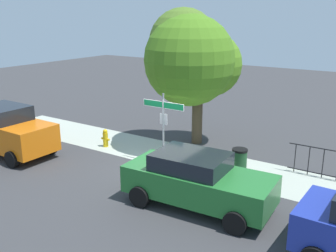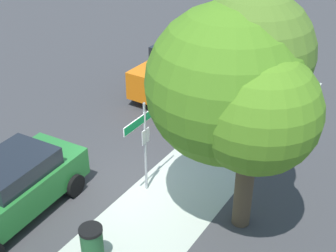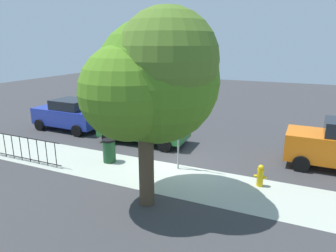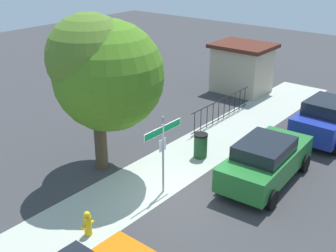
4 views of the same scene
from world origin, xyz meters
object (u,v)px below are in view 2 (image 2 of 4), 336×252
Objects in this scene: street_sign at (145,131)px; shade_tree at (239,83)px; car_green at (9,189)px; fire_hydrant at (206,131)px; trash_bin at (92,245)px; car_orange at (177,69)px.

shade_tree is (-0.21, 2.45, 1.92)m from street_sign.
car_green is 5.72× the size of fire_hydrant.
street_sign is at bearing -170.21° from trash_bin.
street_sign is at bearing -3.61° from fire_hydrant.
street_sign is 2.78× the size of trash_bin.
shade_tree is 6.35m from car_green.
shade_tree reaches higher than car_orange.
shade_tree is 5.91× the size of trash_bin.
trash_bin is at bearing 84.25° from car_green.
shade_tree is at bearing 94.80° from street_sign.
street_sign reaches higher than car_green.
car_green is at bearing 2.61° from car_orange.
trash_bin is at bearing 9.79° from street_sign.
trash_bin is at bearing -32.17° from shade_tree.
car_green is (2.76, -2.32, -1.05)m from street_sign.
car_orange is 8.66m from car_green.
trash_bin is at bearing 20.23° from car_orange.
car_orange is 0.95× the size of car_green.
shade_tree is at bearing 42.39° from car_orange.
street_sign is 3.76m from car_green.
street_sign is 3.49× the size of fire_hydrant.
shade_tree reaches higher than fire_hydrant.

